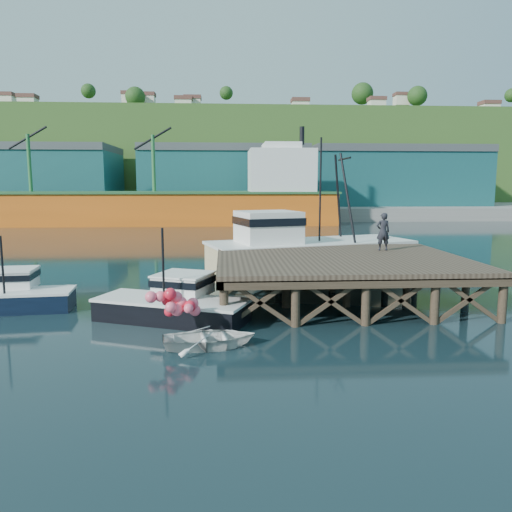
{
  "coord_description": "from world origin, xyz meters",
  "views": [
    {
      "loc": [
        -0.17,
        -23.94,
        5.65
      ],
      "look_at": [
        1.5,
        2.0,
        1.91
      ],
      "focal_mm": 35.0,
      "sensor_mm": 36.0,
      "label": 1
    }
  ],
  "objects": [
    {
      "name": "far_quay",
      "position": [
        0.0,
        70.0,
        1.0
      ],
      "size": [
        160.0,
        40.0,
        2.0
      ],
      "primitive_type": "cube",
      "color": "gray",
      "rests_on": "ground"
    },
    {
      "name": "trawler",
      "position": [
        4.88,
        6.5,
        1.74
      ],
      "size": [
        13.4,
        7.87,
        8.46
      ],
      "rotation": [
        0.0,
        0.0,
        0.28
      ],
      "color": "beige",
      "rests_on": "ground"
    },
    {
      "name": "boat_black",
      "position": [
        -2.27,
        -3.27,
        0.73
      ],
      "size": [
        6.8,
        5.66,
        3.95
      ],
      "rotation": [
        0.0,
        0.0,
        -0.38
      ],
      "color": "black",
      "rests_on": "ground"
    },
    {
      "name": "dinghy",
      "position": [
        -0.71,
        -7.06,
        0.33
      ],
      "size": [
        3.5,
        2.7,
        0.67
      ],
      "primitive_type": "imported",
      "rotation": [
        0.0,
        0.0,
        1.7
      ],
      "color": "white",
      "rests_on": "ground"
    },
    {
      "name": "cargo_ship",
      "position": [
        -8.46,
        48.0,
        3.31
      ],
      "size": [
        55.5,
        10.0,
        13.75
      ],
      "color": "orange",
      "rests_on": "ground"
    },
    {
      "name": "warehouse_mid",
      "position": [
        0.0,
        65.0,
        6.5
      ],
      "size": [
        28.0,
        16.0,
        9.0
      ],
      "primitive_type": "cube",
      "color": "#1B565A",
      "rests_on": "far_quay"
    },
    {
      "name": "hillside",
      "position": [
        0.0,
        100.0,
        11.0
      ],
      "size": [
        220.0,
        50.0,
        22.0
      ],
      "primitive_type": "cube",
      "color": "#2D511E",
      "rests_on": "ground"
    },
    {
      "name": "boat_navy",
      "position": [
        -9.88,
        -1.12,
        0.7
      ],
      "size": [
        5.7,
        3.25,
        3.46
      ],
      "rotation": [
        0.0,
        0.0,
        0.1
      ],
      "color": "black",
      "rests_on": "ground"
    },
    {
      "name": "warehouse_left",
      "position": [
        -35.0,
        65.0,
        6.5
      ],
      "size": [
        32.0,
        16.0,
        9.0
      ],
      "primitive_type": "cube",
      "color": "#1B565A",
      "rests_on": "far_quay"
    },
    {
      "name": "wharf",
      "position": [
        5.5,
        -0.19,
        1.94
      ],
      "size": [
        12.0,
        10.0,
        2.62
      ],
      "color": "brown",
      "rests_on": "ground"
    },
    {
      "name": "dockworker",
      "position": [
        8.34,
        2.18,
        3.14
      ],
      "size": [
        0.75,
        0.5,
        2.03
      ],
      "primitive_type": "imported",
      "rotation": [
        0.0,
        0.0,
        3.16
      ],
      "color": "black",
      "rests_on": "wharf"
    },
    {
      "name": "warehouse_right",
      "position": [
        30.0,
        65.0,
        6.5
      ],
      "size": [
        30.0,
        16.0,
        9.0
      ],
      "primitive_type": "cube",
      "color": "#1B565A",
      "rests_on": "far_quay"
    },
    {
      "name": "ground",
      "position": [
        0.0,
        0.0,
        0.0
      ],
      "size": [
        300.0,
        300.0,
        0.0
      ],
      "primitive_type": "plane",
      "color": "black",
      "rests_on": "ground"
    }
  ]
}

